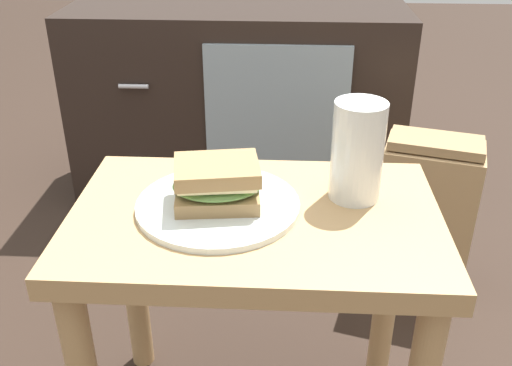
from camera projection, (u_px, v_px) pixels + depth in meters
The scene contains 6 objects.
side_table at pixel (255, 261), 0.92m from camera, with size 0.56×0.36×0.46m.
tv_cabinet at pixel (240, 100), 1.79m from camera, with size 0.96×0.46×0.58m.
plate at pixel (218, 205), 0.88m from camera, with size 0.25×0.25×0.01m, color silver.
sandwich_front at pixel (217, 183), 0.86m from camera, with size 0.14×0.12×0.07m.
beer_glass at pixel (357, 154), 0.88m from camera, with size 0.08×0.08×0.16m.
paper_bag at pixel (425, 215), 1.37m from camera, with size 0.24×0.20×0.40m.
Camera 1 is at (0.04, -0.75, 0.91)m, focal length 40.71 mm.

